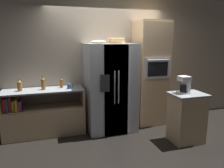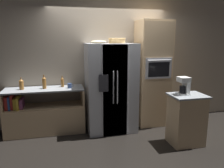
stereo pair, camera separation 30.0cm
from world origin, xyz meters
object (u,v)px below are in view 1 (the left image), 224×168
Objects in this scene: fruit_bowl at (98,42)px; coffee_maker at (185,84)px; refrigerator at (110,87)px; bottle_tall at (43,83)px; bottle_wide at (20,85)px; mug at (69,86)px; wicker_basket at (116,40)px; wall_oven at (150,73)px; bottle_short at (61,83)px.

fruit_bowl reaches higher than coffee_maker.
refrigerator is 1.32m from bottle_tall.
refrigerator is 5.81× the size of fruit_bowl.
bottle_tall is 1.17× the size of bottle_wide.
coffee_maker is at bearing -20.44° from bottle_wide.
bottle_wide is 0.77× the size of coffee_maker.
bottle_tall reaches higher than bottle_wide.
bottle_tall is 0.42m from bottle_wide.
mug is (0.49, -0.06, -0.08)m from bottle_tall.
coffee_maker reaches higher than mug.
bottle_wide is (-0.42, 0.01, -0.01)m from bottle_tall.
wicker_basket is 1.13× the size of coffee_maker.
coffee_maker is at bearing -81.39° from wall_oven.
refrigerator reaches higher than bottle_wide.
refrigerator is 0.83m from mug.
mug is at bearing 175.66° from refrigerator.
refrigerator is 0.99m from wall_oven.
refrigerator is 0.79× the size of wall_oven.
fruit_bowl is at bearing 143.77° from coffee_maker.
wall_oven reaches higher than bottle_short.
wall_oven is at bearing -0.46° from bottle_wide.
coffee_maker is (1.11, -0.93, 0.19)m from refrigerator.
refrigerator is at bearing -5.53° from bottle_tall.
wall_oven is (0.96, 0.11, 0.24)m from refrigerator.
wicker_basket is at bearing -1.32° from bottle_tall.
bottle_wide is at bearing 159.56° from coffee_maker.
wicker_basket is 1.59m from coffee_maker.
bottle_tall is 2.40× the size of mug.
fruit_bowl is 2.66× the size of mug.
bottle_short is at bearing 151.23° from coffee_maker.
fruit_bowl is 1.71m from bottle_wide.
bottle_tall is at bearing 174.47° from refrigerator.
fruit_bowl is at bearing -177.24° from wall_oven.
wall_oven is 1.05m from coffee_maker.
bottle_tall is (-1.47, 0.03, -0.81)m from wicker_basket.
bottle_tall is at bearing -166.41° from bottle_short.
wicker_basket is 0.39m from fruit_bowl.
mug is at bearing -178.41° from wall_oven.
wall_oven is 1.79m from mug.
coffee_maker is at bearing -27.11° from mug.
mug is at bearing -4.44° from bottle_wide.
bottle_short reaches higher than mug.
refrigerator reaches higher than bottle_short.
wall_oven is at bearing -2.97° from bottle_short.
bottle_wide is at bearing 175.56° from mug.
wall_oven reaches higher than bottle_wide.
wicker_basket reaches higher than refrigerator.
wall_oven is 8.15× the size of bottle_tall.
wall_oven is at bearing 1.33° from wicker_basket.
wall_oven is 19.52× the size of mug.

